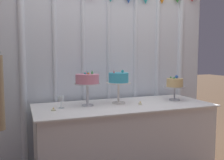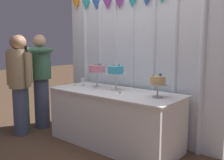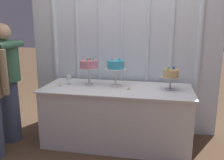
% 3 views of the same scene
% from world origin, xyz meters
% --- Properties ---
extents(ground_plane, '(24.00, 24.00, 0.00)m').
position_xyz_m(ground_plane, '(0.00, 0.00, 0.00)').
color(ground_plane, brown).
extents(draped_curtain, '(2.79, 0.15, 2.45)m').
position_xyz_m(draped_curtain, '(0.01, 0.58, 1.31)').
color(draped_curtain, silver).
rests_on(draped_curtain, ground_plane).
extents(cake_table, '(1.97, 0.82, 0.79)m').
position_xyz_m(cake_table, '(0.00, 0.10, 0.40)').
color(cake_table, white).
rests_on(cake_table, ground_plane).
extents(cake_display_leftmost, '(0.28, 0.28, 0.39)m').
position_xyz_m(cake_display_leftmost, '(-0.40, 0.17, 1.07)').
color(cake_display_leftmost, silver).
rests_on(cake_display_leftmost, cake_table).
extents(cake_display_center, '(0.28, 0.28, 0.38)m').
position_xyz_m(cake_display_center, '(-0.03, 0.18, 1.07)').
color(cake_display_center, silver).
rests_on(cake_display_center, cake_table).
extents(cake_display_rightmost, '(0.26, 0.26, 0.31)m').
position_xyz_m(cake_display_rightmost, '(0.69, 0.13, 0.99)').
color(cake_display_rightmost, '#B2B2B7').
rests_on(cake_display_rightmost, cake_table).
extents(wine_glass, '(0.06, 0.06, 0.13)m').
position_xyz_m(wine_glass, '(-0.69, 0.15, 0.88)').
color(wine_glass, silver).
rests_on(wine_glass, cake_table).
extents(tealight_far_left, '(0.05, 0.05, 0.03)m').
position_xyz_m(tealight_far_left, '(-0.78, 0.05, 0.80)').
color(tealight_far_left, beige).
rests_on(tealight_far_left, cake_table).
extents(tealight_near_left, '(0.04, 0.04, 0.04)m').
position_xyz_m(tealight_near_left, '(0.17, 0.03, 0.80)').
color(tealight_near_left, beige).
rests_on(tealight_near_left, cake_table).
extents(guest_girl_blue_dress, '(0.48, 0.62, 1.63)m').
position_xyz_m(guest_girl_blue_dress, '(-1.48, -0.11, 0.89)').
color(guest_girl_blue_dress, '#4C5675').
rests_on(guest_girl_blue_dress, ground_plane).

